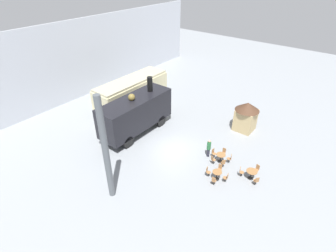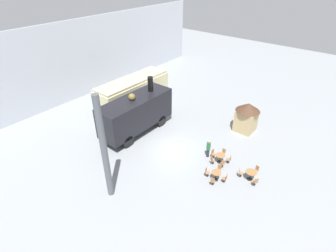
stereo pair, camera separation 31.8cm
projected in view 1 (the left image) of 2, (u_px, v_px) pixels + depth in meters
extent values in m
plane|color=gray|center=(171.00, 148.00, 23.76)|extent=(80.00, 80.00, 0.00)
cube|color=#B2B7C1|center=(64.00, 65.00, 29.36)|extent=(44.00, 0.15, 9.00)
cube|color=beige|center=(132.00, 92.00, 29.31)|extent=(9.08, 2.73, 2.51)
cube|color=tan|center=(131.00, 80.00, 28.57)|extent=(8.90, 2.51, 0.24)
cylinder|color=black|center=(157.00, 98.00, 31.19)|extent=(1.05, 0.12, 1.05)
cylinder|color=black|center=(141.00, 92.00, 32.55)|extent=(1.05, 0.12, 1.05)
cylinder|color=black|center=(124.00, 116.00, 27.59)|extent=(1.05, 0.12, 1.05)
cylinder|color=black|center=(107.00, 109.00, 28.95)|extent=(1.05, 0.12, 1.05)
cube|color=black|center=(136.00, 112.00, 24.86)|extent=(7.71, 2.54, 2.92)
cylinder|color=black|center=(150.00, 84.00, 25.08)|extent=(0.53, 0.53, 1.44)
sphere|color=brown|center=(132.00, 97.00, 23.65)|extent=(0.64, 0.64, 0.64)
cylinder|color=black|center=(161.00, 121.00, 26.63)|extent=(1.13, 0.12, 1.13)
cylinder|color=black|center=(144.00, 114.00, 27.89)|extent=(1.13, 0.12, 1.13)
cylinder|color=black|center=(129.00, 142.00, 23.57)|extent=(1.13, 0.12, 1.13)
cylinder|color=black|center=(111.00, 133.00, 24.84)|extent=(1.13, 0.12, 1.13)
cylinder|color=black|center=(216.00, 179.00, 20.41)|extent=(0.44, 0.44, 0.02)
cylinder|color=black|center=(217.00, 176.00, 20.22)|extent=(0.08, 0.08, 0.71)
cylinder|color=olive|center=(217.00, 172.00, 20.02)|extent=(0.74, 0.74, 0.03)
cylinder|color=black|center=(250.00, 178.00, 20.49)|extent=(0.44, 0.44, 0.02)
cylinder|color=black|center=(251.00, 175.00, 20.29)|extent=(0.08, 0.08, 0.71)
cylinder|color=olive|center=(252.00, 171.00, 20.09)|extent=(0.84, 0.84, 0.03)
cylinder|color=black|center=(220.00, 162.00, 22.18)|extent=(0.44, 0.44, 0.02)
cylinder|color=black|center=(220.00, 158.00, 21.98)|extent=(0.08, 0.08, 0.71)
cylinder|color=olive|center=(221.00, 155.00, 21.78)|extent=(0.78, 0.78, 0.03)
cylinder|color=black|center=(208.00, 174.00, 20.56)|extent=(0.06, 0.06, 0.42)
cylinder|color=olive|center=(209.00, 172.00, 20.44)|extent=(0.36, 0.36, 0.03)
cube|color=olive|center=(207.00, 169.00, 20.38)|extent=(0.29, 0.10, 0.42)
cylinder|color=black|center=(214.00, 183.00, 19.80)|extent=(0.06, 0.06, 0.42)
cylinder|color=olive|center=(214.00, 180.00, 19.68)|extent=(0.36, 0.36, 0.03)
cube|color=olive|center=(214.00, 180.00, 19.44)|extent=(0.10, 0.29, 0.42)
cylinder|color=black|center=(225.00, 180.00, 20.05)|extent=(0.06, 0.06, 0.42)
cylinder|color=olive|center=(225.00, 178.00, 19.93)|extent=(0.36, 0.36, 0.03)
cube|color=olive|center=(228.00, 176.00, 19.75)|extent=(0.29, 0.10, 0.42)
cylinder|color=black|center=(219.00, 172.00, 20.81)|extent=(0.06, 0.06, 0.42)
cylinder|color=olive|center=(219.00, 170.00, 20.69)|extent=(0.36, 0.36, 0.03)
cube|color=olive|center=(220.00, 166.00, 20.68)|extent=(0.10, 0.29, 0.42)
cylinder|color=black|center=(241.00, 174.00, 20.56)|extent=(0.06, 0.06, 0.42)
cylinder|color=olive|center=(242.00, 172.00, 20.44)|extent=(0.36, 0.36, 0.03)
cube|color=olive|center=(240.00, 170.00, 20.36)|extent=(0.28, 0.14, 0.42)
cylinder|color=black|center=(255.00, 183.00, 19.79)|extent=(0.06, 0.06, 0.42)
cylinder|color=olive|center=(256.00, 181.00, 19.67)|extent=(0.36, 0.36, 0.03)
cube|color=olive|center=(257.00, 180.00, 19.42)|extent=(0.25, 0.21, 0.42)
cylinder|color=black|center=(256.00, 172.00, 20.79)|extent=(0.06, 0.06, 0.42)
cylinder|color=olive|center=(256.00, 170.00, 20.67)|extent=(0.36, 0.36, 0.03)
cube|color=olive|center=(258.00, 167.00, 20.63)|extent=(0.09, 0.29, 0.42)
cylinder|color=black|center=(223.00, 165.00, 21.49)|extent=(0.06, 0.06, 0.42)
cylinder|color=olive|center=(223.00, 163.00, 21.37)|extent=(0.36, 0.36, 0.03)
cube|color=olive|center=(224.00, 162.00, 21.12)|extent=(0.23, 0.23, 0.42)
cylinder|color=black|center=(229.00, 161.00, 21.95)|extent=(0.06, 0.06, 0.42)
cylinder|color=olive|center=(229.00, 159.00, 21.83)|extent=(0.36, 0.36, 0.03)
cube|color=olive|center=(231.00, 157.00, 21.68)|extent=(0.28, 0.16, 0.42)
cylinder|color=black|center=(223.00, 155.00, 22.57)|extent=(0.06, 0.06, 0.42)
cylinder|color=olive|center=(223.00, 153.00, 22.45)|extent=(0.36, 0.36, 0.03)
cube|color=olive|center=(224.00, 150.00, 22.44)|extent=(0.08, 0.29, 0.42)
cylinder|color=black|center=(214.00, 156.00, 22.50)|extent=(0.06, 0.06, 0.42)
cylinder|color=olive|center=(214.00, 154.00, 22.38)|extent=(0.36, 0.36, 0.03)
cube|color=olive|center=(213.00, 151.00, 22.36)|extent=(0.29, 0.09, 0.42)
cylinder|color=black|center=(213.00, 162.00, 21.83)|extent=(0.06, 0.06, 0.42)
cylinder|color=olive|center=(214.00, 160.00, 21.71)|extent=(0.36, 0.36, 0.03)
cube|color=olive|center=(212.00, 158.00, 21.54)|extent=(0.17, 0.27, 0.42)
cylinder|color=#262633|center=(208.00, 152.00, 22.59)|extent=(0.24, 0.24, 0.79)
cylinder|color=#266638|center=(209.00, 146.00, 22.19)|extent=(0.34, 0.34, 0.70)
sphere|color=tan|center=(209.00, 141.00, 21.94)|extent=(0.23, 0.23, 0.23)
cube|color=tan|center=(245.00, 120.00, 25.81)|extent=(1.80, 1.80, 2.20)
cone|color=#472D1E|center=(248.00, 107.00, 25.00)|extent=(2.34, 2.34, 0.80)
cylinder|color=#4C5156|center=(105.00, 151.00, 16.98)|extent=(0.44, 0.44, 8.00)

